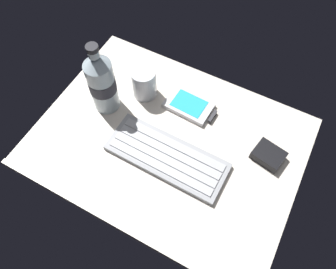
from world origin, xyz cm
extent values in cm
cube|color=beige|center=(0.00, 0.00, -1.00)|extent=(64.00, 48.00, 2.00)
cube|color=beige|center=(0.00, -23.40, 0.40)|extent=(64.00, 1.20, 0.80)
cube|color=#93969B|center=(1.99, -4.29, 0.70)|extent=(29.20, 11.53, 1.40)
cube|color=#ADAFB5|center=(2.05, -0.99, 1.55)|extent=(26.71, 2.49, 0.30)
cube|color=#ADAFB5|center=(2.01, -3.19, 1.55)|extent=(26.71, 2.49, 0.30)
cube|color=#ADAFB5|center=(1.97, -5.38, 1.55)|extent=(26.71, 2.49, 0.30)
cube|color=#ADAFB5|center=(1.93, -7.58, 1.55)|extent=(26.71, 2.49, 0.30)
cube|color=silver|center=(0.50, 11.50, 0.70)|extent=(12.38, 8.22, 1.40)
cube|color=#2DB7D1|center=(0.50, 11.50, 1.45)|extent=(8.70, 6.36, 0.10)
cube|color=#333338|center=(6.89, 11.16, 0.70)|extent=(1.00, 3.84, 1.12)
cylinder|color=silver|center=(-12.36, 10.04, 4.25)|extent=(6.40, 6.40, 8.50)
cylinder|color=red|center=(-12.36, 10.04, 3.26)|extent=(5.50, 5.50, 6.12)
cylinder|color=silver|center=(-19.20, 2.17, 7.50)|extent=(6.60, 6.60, 15.00)
cone|color=silver|center=(-19.20, 2.17, 16.40)|extent=(6.60, 6.60, 2.80)
cylinder|color=silver|center=(-19.20, 2.17, 18.70)|extent=(2.51, 2.51, 1.80)
cylinder|color=black|center=(-19.20, 2.17, 20.20)|extent=(2.77, 2.77, 1.20)
cylinder|color=#2D2D38|center=(-19.20, 2.17, 8.25)|extent=(6.73, 6.73, 3.80)
cube|color=black|center=(23.12, 7.14, 1.20)|extent=(7.97, 6.87, 2.40)
camera|label=1|loc=(17.98, -33.58, 69.53)|focal=34.38mm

